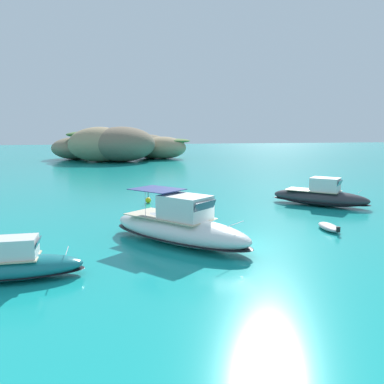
% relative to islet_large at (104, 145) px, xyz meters
% --- Properties ---
extents(ground_plane, '(400.00, 400.00, 0.00)m').
position_rel_islet_large_xyz_m(ground_plane, '(6.02, -73.34, -3.78)').
color(ground_plane, teal).
extents(islet_large, '(28.78, 30.11, 8.10)m').
position_rel_islet_large_xyz_m(islet_large, '(0.00, 0.00, 0.00)').
color(islet_large, '#9E8966').
rests_on(islet_large, ground).
extents(islet_small, '(17.63, 17.26, 6.18)m').
position_rel_islet_large_xyz_m(islet_small, '(13.58, 6.10, -0.78)').
color(islet_small, '#84755B').
rests_on(islet_small, ground).
extents(motorboat_teal, '(6.90, 2.21, 2.03)m').
position_rel_islet_large_xyz_m(motorboat_teal, '(-6.07, -76.20, -3.10)').
color(motorboat_teal, '#19727A').
rests_on(motorboat_teal, ground).
extents(motorboat_charcoal, '(8.28, 8.43, 2.68)m').
position_rel_islet_large_xyz_m(motorboat_charcoal, '(18.53, -62.93, -2.88)').
color(motorboat_charcoal, '#2D2D33').
rests_on(motorboat_charcoal, ground).
extents(motorboat_white, '(9.01, 10.19, 3.29)m').
position_rel_islet_large_xyz_m(motorboat_white, '(2.93, -72.19, -2.74)').
color(motorboat_white, white).
rests_on(motorboat_white, ground).
extents(dinghy_tender, '(1.45, 2.86, 0.58)m').
position_rel_islet_large_xyz_m(dinghy_tender, '(13.98, -71.46, -3.55)').
color(dinghy_tender, '#B2B2B2').
rests_on(dinghy_tender, ground).
extents(channel_buoy, '(0.56, 0.56, 1.48)m').
position_rel_islet_large_xyz_m(channel_buoy, '(2.86, -57.78, -3.44)').
color(channel_buoy, yellow).
rests_on(channel_buoy, ground).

